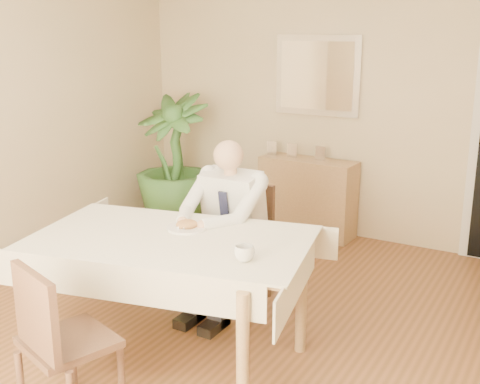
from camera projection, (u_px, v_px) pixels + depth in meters
The scene contains 16 objects.
room at pixel (211, 149), 3.57m from camera, with size 5.00×5.02×2.60m.
mirror at pixel (317, 76), 5.74m from camera, with size 0.86×0.04×0.76m.
dining_table at pixel (171, 250), 3.71m from camera, with size 1.93×1.38×0.75m.
chair_far at pixel (242, 235), 4.49m from camera, with size 0.42×0.42×0.88m.
chair_near at pixel (56, 336), 3.01m from camera, with size 0.53×0.54×0.89m.
seated_man at pixel (222, 221), 4.20m from camera, with size 0.48×0.72×1.24m.
plate at pixel (187, 228), 3.84m from camera, with size 0.26×0.26×0.02m, color white.
food at pixel (187, 224), 3.83m from camera, with size 0.14×0.14×0.06m, color brown.
knife at pixel (187, 229), 3.76m from camera, with size 0.01×0.01×0.13m, color silver.
fork at pixel (176, 227), 3.80m from camera, with size 0.01×0.01×0.13m, color silver.
coffee_mug at pixel (244, 253), 3.30m from camera, with size 0.11×0.11×0.09m, color white.
sideboard at pixel (307, 197), 5.93m from camera, with size 0.95×0.32×0.76m, color tan.
photo_frame_left at pixel (272, 148), 6.01m from camera, with size 0.10×0.02×0.14m, color silver.
photo_frame_center at pixel (292, 150), 5.89m from camera, with size 0.10×0.02×0.14m, color silver.
photo_frame_right at pixel (320, 153), 5.75m from camera, with size 0.10×0.02×0.14m, color silver.
potted_palm at pixel (173, 161), 6.14m from camera, with size 0.76×0.76×1.35m, color #305D26.
Camera 1 is at (1.90, -2.95, 2.00)m, focal length 45.00 mm.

